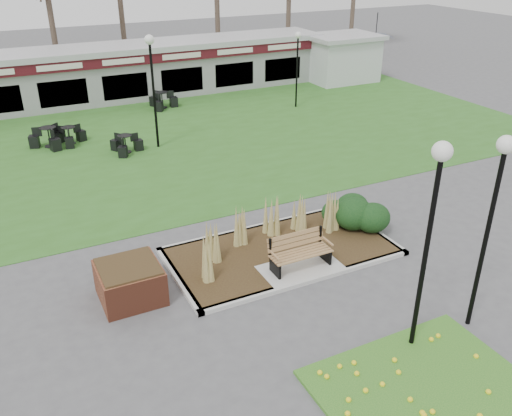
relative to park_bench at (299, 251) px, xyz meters
name	(u,v)px	position (x,y,z in m)	size (l,w,h in m)	color
ground	(303,274)	(0.00, -0.25, -0.59)	(100.00, 100.00, 0.00)	#515154
lawn	(165,140)	(0.00, 11.75, -0.58)	(34.00, 16.00, 0.02)	#31641F
flower_bed	(422,385)	(0.00, -4.85, -0.52)	(4.20, 3.00, 0.16)	#25681D
planting_bed	(317,230)	(1.27, 1.10, -0.22)	(6.75, 3.40, 1.27)	#372416
park_bench	(299,251)	(0.00, 0.00, 0.00)	(1.70, 0.66, 0.93)	#9D6D46
brick_planter	(130,282)	(-4.40, 0.75, -0.11)	(1.50, 1.50, 0.95)	brown
food_pavilion	(118,72)	(0.00, 19.71, 0.89)	(24.60, 3.40, 2.90)	gray
service_hut	(342,57)	(13.50, 17.75, 0.86)	(4.40, 3.40, 2.83)	silver
lamp_post_near_left	(496,193)	(2.38, -3.75, 2.77)	(0.38, 0.38, 4.61)	black
lamp_post_near_right	(434,205)	(0.68, -3.75, 2.88)	(0.39, 0.39, 4.76)	black
lamp_post_mid_left	(152,67)	(-0.50, 11.07, 2.83)	(0.39, 0.39, 4.69)	black
lamp_post_far_right	(298,53)	(7.95, 13.79, 2.24)	(0.32, 0.32, 3.88)	black
bistro_set_a	(70,138)	(-3.84, 13.15, -0.31)	(1.42, 1.35, 0.76)	black
bistro_set_b	(50,140)	(-4.67, 13.15, -0.28)	(1.58, 1.56, 0.87)	black
bistro_set_c	(126,147)	(-1.92, 10.99, -0.32)	(1.27, 1.42, 0.75)	black
bistro_set_d	(162,103)	(1.51, 16.75, -0.29)	(1.43, 1.59, 0.85)	black
patio_umbrella	(375,48)	(16.00, 17.75, 1.23)	(3.03, 3.05, 2.87)	black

